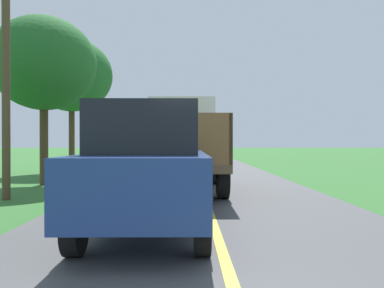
% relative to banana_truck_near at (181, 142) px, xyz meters
% --- Properties ---
extents(banana_truck_near, '(2.38, 5.82, 2.80)m').
position_rel_banana_truck_near_xyz_m(banana_truck_near, '(0.00, 0.00, 0.00)').
color(banana_truck_near, '#2D2D30').
rests_on(banana_truck_near, road_surface).
extents(utility_pole_roadside, '(2.25, 0.20, 7.13)m').
position_rel_banana_truck_near_xyz_m(utility_pole_roadside, '(-4.35, -2.16, 2.41)').
color(utility_pole_roadside, brown).
rests_on(utility_pole_roadside, ground).
extents(roadside_tree_near_left, '(3.54, 3.54, 5.74)m').
position_rel_banana_truck_near_xyz_m(roadside_tree_near_left, '(-4.70, 1.36, 2.66)').
color(roadside_tree_near_left, '#4C3823').
rests_on(roadside_tree_near_left, ground).
extents(roadside_tree_mid_right, '(3.90, 3.90, 6.45)m').
position_rel_banana_truck_near_xyz_m(roadside_tree_mid_right, '(-5.41, 6.94, 3.21)').
color(roadside_tree_mid_right, '#4C3823').
rests_on(roadside_tree_mid_right, ground).
extents(following_car, '(1.74, 4.10, 1.92)m').
position_rel_banana_truck_near_xyz_m(following_car, '(-0.36, -6.12, -0.40)').
color(following_car, navy).
rests_on(following_car, road_surface).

